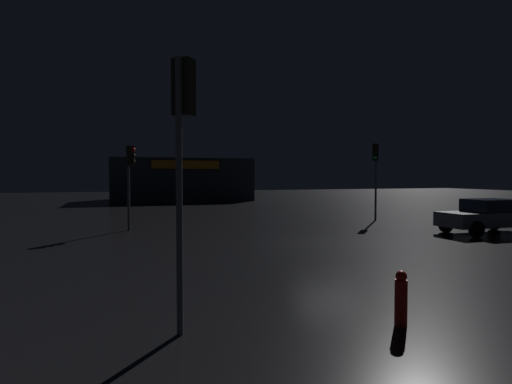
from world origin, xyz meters
TOP-DOWN VIEW (x-y plane):
  - ground_plane at (0.00, 0.00)m, footprint 120.00×120.00m
  - store_building at (-1.04, 32.15)m, footprint 14.47×8.53m
  - traffic_signal_main at (-6.77, -7.77)m, footprint 0.41×0.43m
  - traffic_signal_opposite at (6.77, 6.89)m, footprint 0.42×0.42m
  - traffic_signal_cross_right at (-7.10, 6.59)m, footprint 0.42×0.42m
  - car_near at (8.29, 0.32)m, footprint 4.34×2.02m
  - fire_hydrant at (-3.12, -8.67)m, footprint 0.22×0.22m

SIDE VIEW (x-z plane):
  - ground_plane at x=0.00m, z-range 0.00..0.00m
  - fire_hydrant at x=-3.12m, z-range 0.00..0.98m
  - car_near at x=8.29m, z-range 0.03..1.60m
  - store_building at x=-1.04m, z-range 0.00..4.46m
  - traffic_signal_cross_right at x=-7.10m, z-range 0.97..5.04m
  - traffic_signal_opposite at x=6.77m, z-range 1.09..5.61m
  - traffic_signal_main at x=-6.77m, z-range 1.21..5.78m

